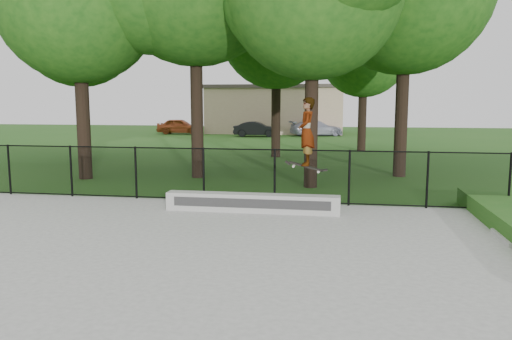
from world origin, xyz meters
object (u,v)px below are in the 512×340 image
(car_b, at_px, (256,129))
(grind_ledge, at_px, (252,203))
(car_c, at_px, (316,128))
(skater_airborne, at_px, (307,133))
(car_a, at_px, (180,126))

(car_b, bearing_deg, grind_ledge, -175.10)
(car_c, height_order, skater_airborne, skater_airborne)
(car_a, bearing_deg, grind_ledge, -161.56)
(car_b, xyz_separation_m, skater_airborne, (5.88, -28.15, 1.47))
(grind_ledge, distance_m, car_c, 29.57)
(car_b, height_order, skater_airborne, skater_airborne)
(car_c, bearing_deg, grind_ledge, 159.26)
(grind_ledge, height_order, car_b, car_b)
(car_b, bearing_deg, skater_airborne, -172.50)
(grind_ledge, bearing_deg, car_a, 111.24)
(grind_ledge, height_order, skater_airborne, skater_airborne)
(skater_airborne, bearing_deg, car_a, 113.30)
(car_a, xyz_separation_m, skater_airborne, (13.04, -30.29, 1.40))
(grind_ledge, bearing_deg, skater_airborne, -9.94)
(car_b, distance_m, car_c, 5.06)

